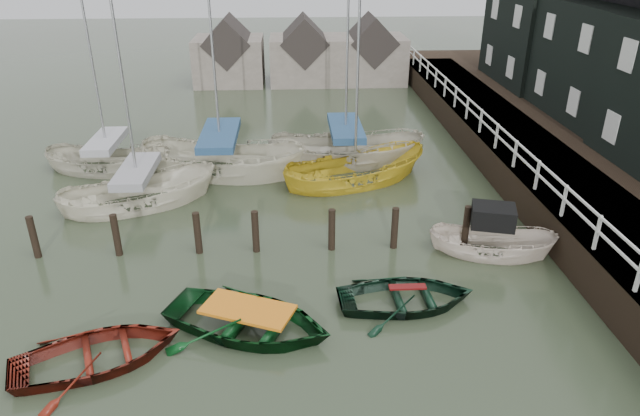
{
  "coord_description": "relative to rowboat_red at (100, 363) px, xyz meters",
  "views": [
    {
      "loc": [
        -0.03,
        -12.85,
        9.09
      ],
      "look_at": [
        0.83,
        3.14,
        1.4
      ],
      "focal_mm": 32.0,
      "sensor_mm": 36.0,
      "label": 1
    }
  ],
  "objects": [
    {
      "name": "mooring_pilings",
      "position": [
        3.52,
        5.07,
        0.5
      ],
      "size": [
        13.72,
        0.22,
        1.8
      ],
      "color": "black",
      "rests_on": "ground"
    },
    {
      "name": "sailboat_c",
      "position": [
        7.17,
        10.53,
        0.01
      ],
      "size": [
        6.58,
        4.22,
        10.67
      ],
      "rotation": [
        0.0,
        0.0,
        1.91
      ],
      "color": "gold",
      "rests_on": "ground"
    },
    {
      "name": "sailboat_e",
      "position": [
        -3.12,
        12.31,
        0.07
      ],
      "size": [
        5.94,
        3.21,
        10.65
      ],
      "rotation": [
        0.0,
        0.0,
        1.37
      ],
      "color": "#BCB7A1",
      "rests_on": "ground"
    },
    {
      "name": "rowboat_dkgreen",
      "position": [
        7.65,
        1.93,
        0.0
      ],
      "size": [
        3.87,
        2.86,
        0.77
      ],
      "primitive_type": "imported",
      "rotation": [
        0.0,
        0.0,
        1.62
      ],
      "color": "black",
      "rests_on": "ground"
    },
    {
      "name": "sailboat_a",
      "position": [
        -1.02,
        8.77,
        0.07
      ],
      "size": [
        6.18,
        4.18,
        11.28
      ],
      "rotation": [
        0.0,
        0.0,
        1.95
      ],
      "color": "beige",
      "rests_on": "ground"
    },
    {
      "name": "pier",
      "position": [
        14.11,
        12.07,
        0.71
      ],
      "size": [
        3.04,
        32.0,
        2.7
      ],
      "color": "black",
      "rests_on": "ground"
    },
    {
      "name": "far_sheds",
      "position": [
        5.47,
        28.07,
        1.86
      ],
      "size": [
        14.0,
        4.08,
        4.39
      ],
      "color": "#665B51",
      "rests_on": "ground"
    },
    {
      "name": "rowboat_green",
      "position": [
        3.44,
        1.03,
        0.0
      ],
      "size": [
        5.23,
        4.56,
        0.9
      ],
      "primitive_type": "imported",
      "rotation": [
        0.0,
        0.0,
        1.18
      ],
      "color": "black",
      "rests_on": "ground"
    },
    {
      "name": "ground",
      "position": [
        4.64,
        2.07,
        0.0
      ],
      "size": [
        120.0,
        120.0,
        0.0
      ],
      "primitive_type": "plane",
      "color": "#2E3522",
      "rests_on": "ground"
    },
    {
      "name": "sailboat_b",
      "position": [
        1.68,
        11.8,
        0.06
      ],
      "size": [
        7.74,
        4.74,
        11.31
      ],
      "rotation": [
        0.0,
        0.0,
        1.27
      ],
      "color": "beige",
      "rests_on": "ground"
    },
    {
      "name": "land_strip",
      "position": [
        19.64,
        12.07,
        0.0
      ],
      "size": [
        14.0,
        38.0,
        1.5
      ],
      "primitive_type": "cube",
      "color": "black",
      "rests_on": "ground"
    },
    {
      "name": "motorboat",
      "position": [
        10.81,
        4.49,
        0.11
      ],
      "size": [
        4.12,
        2.42,
        2.32
      ],
      "rotation": [
        0.0,
        0.0,
        1.31
      ],
      "color": "beige",
      "rests_on": "ground"
    },
    {
      "name": "sailboat_d",
      "position": [
        6.99,
        12.78,
        0.06
      ],
      "size": [
        7.04,
        3.29,
        12.32
      ],
      "rotation": [
        0.0,
        0.0,
        1.46
      ],
      "color": "#BDB6A1",
      "rests_on": "ground"
    },
    {
      "name": "rowboat_red",
      "position": [
        0.0,
        0.0,
        0.0
      ],
      "size": [
        4.58,
        3.96,
        0.8
      ],
      "primitive_type": "imported",
      "rotation": [
        0.0,
        0.0,
        1.95
      ],
      "color": "#5E170D",
      "rests_on": "ground"
    }
  ]
}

